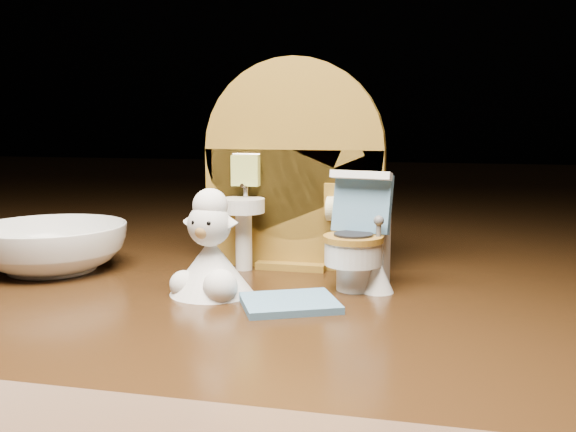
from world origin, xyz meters
name	(u,v)px	position (x,y,z in m)	size (l,w,h in m)	color
backdrop_panel	(293,177)	(0.00, 0.06, 0.07)	(0.13, 0.05, 0.15)	olive
toy_toilet	(359,245)	(0.05, 0.02, 0.03)	(0.04, 0.05, 0.08)	white
bath_mat	(290,303)	(0.02, -0.04, 0.00)	(0.05, 0.04, 0.00)	teal
toilet_brush	(378,272)	(0.07, 0.01, 0.01)	(0.02, 0.02, 0.05)	white
plush_lamb	(210,257)	(-0.03, -0.02, 0.02)	(0.05, 0.05, 0.07)	white
ceramic_bowl	(52,248)	(-0.17, 0.01, 0.02)	(0.11, 0.11, 0.03)	white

